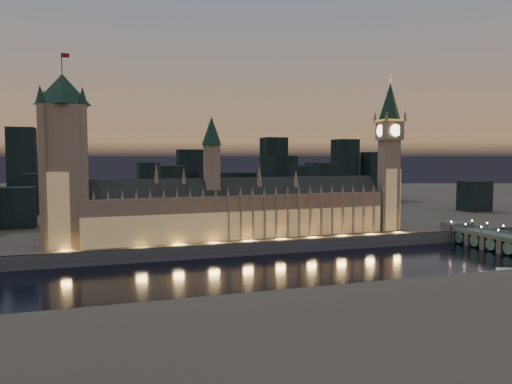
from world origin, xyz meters
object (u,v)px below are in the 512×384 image
object	(u,v)px
elizabeth_tower	(389,143)
westminster_bridge	(510,244)
victoria_tower	(64,152)
palace_of_westminster	(241,209)

from	to	relation	value
elizabeth_tower	westminster_bridge	size ratio (longest dim) A/B	0.99
victoria_tower	westminster_bridge	size ratio (longest dim) A/B	0.99
elizabeth_tower	westminster_bridge	distance (m)	102.67
victoria_tower	westminster_bridge	world-z (taller)	victoria_tower
victoria_tower	palace_of_westminster	bearing A→B (deg)	-0.09
victoria_tower	westminster_bridge	xyz separation A→B (m)	(264.33, -65.36, -57.46)
victoria_tower	elizabeth_tower	world-z (taller)	victoria_tower
palace_of_westminster	victoria_tower	xyz separation A→B (m)	(-106.77, 0.17, 37.07)
elizabeth_tower	palace_of_westminster	bearing A→B (deg)	-179.91
westminster_bridge	elizabeth_tower	bearing A→B (deg)	125.33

